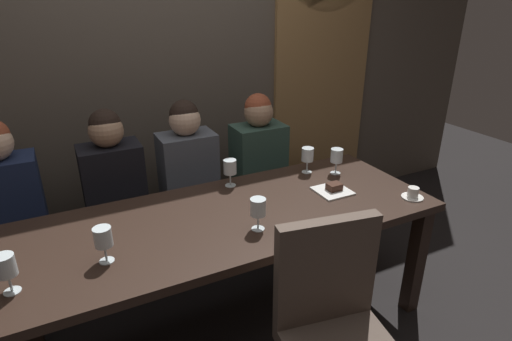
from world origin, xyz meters
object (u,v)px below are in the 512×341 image
object	(u,v)px
diner_far_end	(188,159)
wine_glass_end_right	(337,156)
banquette_bench	(192,234)
diner_bearded	(112,172)
wine_glass_center_front	(230,168)
wine_glass_end_left	(6,267)
wine_glass_near_left	(258,209)
chair_near_side	(335,323)
diner_redhead	(5,188)
diner_near_end	(258,148)
dining_table	(230,229)
wine_glass_far_right	(103,238)
espresso_cup	(413,194)
wine_glass_center_back	(308,156)
dessert_plate	(333,189)

from	to	relation	value
diner_far_end	wine_glass_end_right	distance (m)	0.96
banquette_bench	diner_bearded	size ratio (longest dim) A/B	3.42
diner_bearded	wine_glass_center_front	world-z (taller)	diner_bearded
wine_glass_end_left	wine_glass_end_right	bearing A→B (deg)	11.41
banquette_bench	wine_glass_near_left	xyz separation A→B (m)	(0.06, -0.89, 0.62)
chair_near_side	wine_glass_center_front	world-z (taller)	chair_near_side
diner_redhead	diner_near_end	world-z (taller)	diner_redhead
dining_table	wine_glass_far_right	xyz separation A→B (m)	(-0.63, -0.14, 0.20)
diner_near_end	wine_glass_end_right	xyz separation A→B (m)	(0.28, -0.52, 0.07)
diner_far_end	diner_near_end	bearing A→B (deg)	-1.39
dining_table	diner_far_end	distance (m)	0.73
wine_glass_near_left	espresso_cup	distance (m)	0.93
diner_far_end	wine_glass_end_left	bearing A→B (deg)	-138.14
diner_far_end	wine_glass_center_back	world-z (taller)	diner_far_end
wine_glass_end_left	wine_glass_end_right	size ratio (longest dim) A/B	1.00
wine_glass_center_front	wine_glass_near_left	xyz separation A→B (m)	(-0.08, -0.51, -0.00)
chair_near_side	wine_glass_center_back	distance (m)	1.16
espresso_cup	dessert_plate	world-z (taller)	espresso_cup
dining_table	diner_redhead	bearing A→B (deg)	144.80
dining_table	diner_redhead	distance (m)	1.28
wine_glass_far_right	dessert_plate	world-z (taller)	wine_glass_far_right
chair_near_side	wine_glass_far_right	world-z (taller)	chair_near_side
diner_bearded	diner_redhead	bearing A→B (deg)	178.84
banquette_bench	wine_glass_end_right	distance (m)	1.15
diner_near_end	wine_glass_end_right	bearing A→B (deg)	-61.53
diner_bearded	wine_glass_near_left	xyz separation A→B (m)	(0.53, -0.91, 0.06)
chair_near_side	wine_glass_center_front	bearing A→B (deg)	90.29
diner_near_end	dessert_plate	distance (m)	0.74
banquette_bench	wine_glass_far_right	bearing A→B (deg)	-127.05
diner_near_end	wine_glass_far_right	size ratio (longest dim) A/B	4.41
banquette_bench	wine_glass_end_left	size ratio (longest dim) A/B	15.24
diner_redhead	wine_glass_end_left	world-z (taller)	diner_redhead
diner_redhead	wine_glass_far_right	size ratio (longest dim) A/B	4.53
diner_redhead	diner_bearded	distance (m)	0.57
dining_table	diner_near_end	size ratio (longest dim) A/B	3.04
chair_near_side	diner_far_end	size ratio (longest dim) A/B	1.34
diner_redhead	espresso_cup	xyz separation A→B (m)	(2.02, -1.02, -0.03)
dessert_plate	wine_glass_center_front	bearing A→B (deg)	145.45
diner_bearded	wine_glass_center_back	xyz separation A→B (m)	(1.12, -0.44, 0.06)
diner_near_end	wine_glass_center_back	distance (m)	0.45
wine_glass_center_front	wine_glass_near_left	distance (m)	0.52
diner_redhead	wine_glass_near_left	xyz separation A→B (m)	(1.10, -0.92, 0.05)
wine_glass_center_back	wine_glass_far_right	world-z (taller)	same
banquette_bench	diner_far_end	size ratio (longest dim) A/B	3.41
chair_near_side	wine_glass_far_right	bearing A→B (deg)	143.08
diner_redhead	wine_glass_end_right	xyz separation A→B (m)	(1.84, -0.55, 0.06)
banquette_bench	diner_bearded	distance (m)	0.73
diner_bearded	wine_glass_near_left	bearing A→B (deg)	-59.91
wine_glass_center_back	espresso_cup	size ratio (longest dim) A/B	1.37
wine_glass_center_back	espresso_cup	bearing A→B (deg)	-60.09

